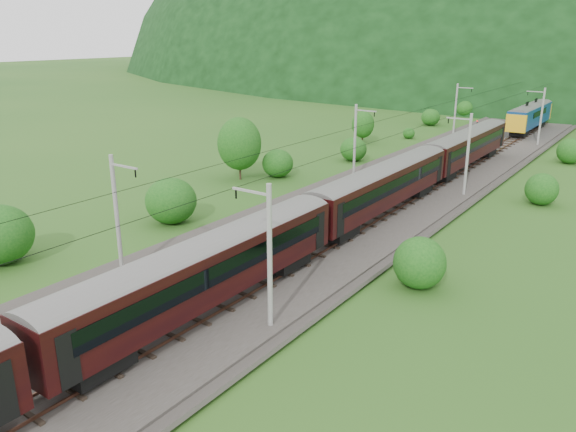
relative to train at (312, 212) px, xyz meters
The scene contains 14 objects.
ground 10.91m from the train, 103.42° to the right, with size 600.00×600.00×0.00m, color #25541A.
railbed 4.12m from the train, behind, with size 14.00×220.00×0.30m, color #38332D.
track_left 5.73m from the train, behind, with size 2.40×220.00×0.27m.
track_right 3.12m from the train, 90.00° to the right, with size 2.40×220.00×0.27m.
catenary_left 23.56m from the train, 111.22° to the left, with size 2.54×192.28×8.00m.
catenary_right 22.28m from the train, 80.38° to the left, with size 2.54×192.28×8.00m.
overhead_wires 4.33m from the train, behind, with size 4.83×198.00×0.03m.
mountain_ridge 314.74m from the train, 112.89° to the left, with size 336.00×280.00×132.00m, color black.
train is the anchor object (origin of this frame).
hazard_post_near 40.04m from the train, 94.36° to the left, with size 0.16×0.16×1.50m, color red.
hazard_post_far 16.87m from the train, 95.74° to the left, with size 0.15×0.15×1.39m, color red.
signal 60.10m from the train, 96.49° to the left, with size 0.21×0.21×1.88m.
vegetation_left 16.61m from the train, behind, with size 11.31×140.91×6.93m.
vegetation_right 10.81m from the train, 31.88° to the left, with size 6.36×96.54×3.02m.
Camera 1 is at (22.76, -21.86, 15.53)m, focal length 35.00 mm.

